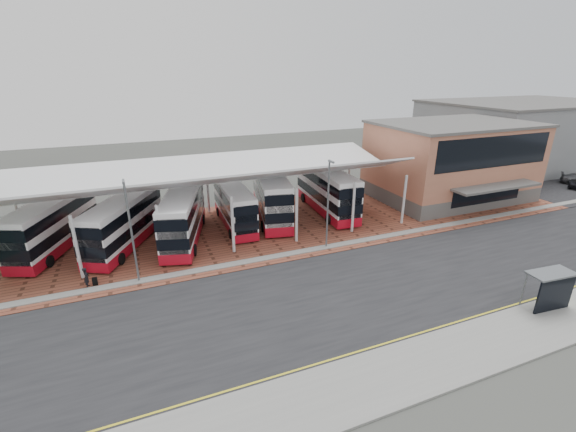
# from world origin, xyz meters

# --- Properties ---
(ground) EXTENTS (140.00, 140.00, 0.00)m
(ground) POSITION_xyz_m (0.00, 0.00, 0.00)
(ground) COLOR #3E3F3B
(road) EXTENTS (120.00, 14.00, 0.02)m
(road) POSITION_xyz_m (0.00, -1.00, 0.01)
(road) COLOR black
(road) RESTS_ON ground
(forecourt) EXTENTS (72.00, 16.00, 0.06)m
(forecourt) POSITION_xyz_m (2.00, 13.00, 0.03)
(forecourt) COLOR brown
(forecourt) RESTS_ON ground
(sidewalk) EXTENTS (120.00, 4.00, 0.14)m
(sidewalk) POSITION_xyz_m (0.00, -9.00, 0.07)
(sidewalk) COLOR gray
(sidewalk) RESTS_ON ground
(north_kerb) EXTENTS (120.00, 0.80, 0.14)m
(north_kerb) POSITION_xyz_m (0.00, 6.20, 0.07)
(north_kerb) COLOR gray
(north_kerb) RESTS_ON ground
(yellow_line_near) EXTENTS (120.00, 0.12, 0.01)m
(yellow_line_near) POSITION_xyz_m (0.00, -7.00, 0.03)
(yellow_line_near) COLOR yellow
(yellow_line_near) RESTS_ON road
(yellow_line_far) EXTENTS (120.00, 0.12, 0.01)m
(yellow_line_far) POSITION_xyz_m (0.00, -6.70, 0.03)
(yellow_line_far) COLOR yellow
(yellow_line_far) RESTS_ON road
(canopy) EXTENTS (37.00, 11.63, 7.07)m
(canopy) POSITION_xyz_m (-6.00, 13.94, 5.80)
(canopy) COLOR silver
(canopy) RESTS_ON ground
(terminal) EXTENTS (18.40, 14.40, 9.25)m
(terminal) POSITION_xyz_m (23.00, 13.92, 4.66)
(terminal) COLOR #565451
(terminal) RESTS_ON ground
(warehouse) EXTENTS (30.50, 20.50, 10.25)m
(warehouse) POSITION_xyz_m (48.00, 24.00, 5.15)
(warehouse) COLOR slate
(warehouse) RESTS_ON ground
(lamp_west) EXTENTS (0.16, 0.90, 8.07)m
(lamp_west) POSITION_xyz_m (-14.00, 6.27, 4.36)
(lamp_west) COLOR slate
(lamp_west) RESTS_ON ground
(lamp_east) EXTENTS (0.16, 0.90, 8.07)m
(lamp_east) POSITION_xyz_m (2.00, 6.27, 4.36)
(lamp_east) COLOR slate
(lamp_east) RESTS_ON ground
(bus_0) EXTENTS (6.44, 11.13, 4.53)m
(bus_0) POSITION_xyz_m (-20.47, 15.12, 2.31)
(bus_0) COLOR white
(bus_0) RESTS_ON forecourt
(bus_1) EXTENTS (7.19, 10.75, 4.46)m
(bus_1) POSITION_xyz_m (-14.72, 13.34, 2.27)
(bus_1) COLOR white
(bus_1) RESTS_ON forecourt
(bus_2) EXTENTS (5.66, 11.57, 4.65)m
(bus_2) POSITION_xyz_m (-9.57, 12.87, 2.37)
(bus_2) COLOR white
(bus_2) RESTS_ON forecourt
(bus_3) EXTENTS (2.80, 10.17, 4.16)m
(bus_3) POSITION_xyz_m (-4.30, 14.54, 2.13)
(bus_3) COLOR white
(bus_3) RESTS_ON forecourt
(bus_4) EXTENTS (5.23, 12.32, 4.95)m
(bus_4) POSITION_xyz_m (-0.05, 15.25, 2.52)
(bus_4) COLOR white
(bus_4) RESTS_ON forecourt
(bus_5) EXTENTS (3.52, 11.90, 4.84)m
(bus_5) POSITION_xyz_m (6.36, 14.75, 2.47)
(bus_5) COLOR white
(bus_5) RESTS_ON forecourt
(pedestrian) EXTENTS (0.40, 0.59, 1.59)m
(pedestrian) POSITION_xyz_m (-17.53, 6.83, 0.85)
(pedestrian) COLOR black
(pedestrian) RESTS_ON forecourt
(suitcase) EXTENTS (0.35, 0.25, 0.60)m
(suitcase) POSITION_xyz_m (-17.04, 6.94, 0.36)
(suitcase) COLOR black
(suitcase) RESTS_ON forecourt
(bus_shelter) EXTENTS (3.28, 1.73, 2.54)m
(bus_shelter) POSITION_xyz_m (11.56, -7.90, 1.72)
(bus_shelter) COLOR black
(bus_shelter) RESTS_ON sidewalk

